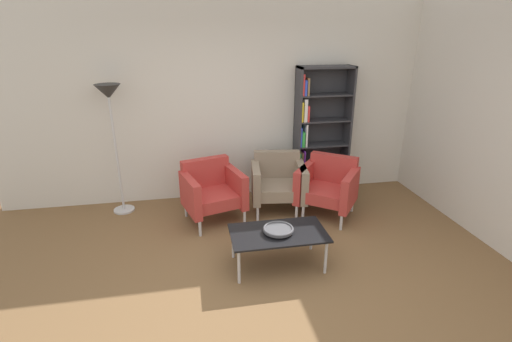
{
  "coord_description": "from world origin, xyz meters",
  "views": [
    {
      "loc": [
        -0.58,
        -2.88,
        2.39
      ],
      "look_at": [
        0.11,
        0.84,
        0.95
      ],
      "focal_mm": 26.47,
      "sensor_mm": 36.0,
      "label": 1
    }
  ],
  "objects": [
    {
      "name": "plaster_right_partition",
      "position": [
        2.86,
        0.6,
        1.45
      ],
      "size": [
        0.12,
        5.2,
        2.9
      ],
      "primitive_type": "cube",
      "color": "silver",
      "rests_on": "ground_plane"
    },
    {
      "name": "ground_plane",
      "position": [
        0.0,
        0.0,
        0.0
      ],
      "size": [
        8.32,
        8.32,
        0.0
      ],
      "primitive_type": "plane",
      "color": "brown"
    },
    {
      "name": "floor_lamp_torchiere",
      "position": [
        -1.53,
        2.11,
        1.45
      ],
      "size": [
        0.32,
        0.32,
        1.74
      ],
      "color": "silver",
      "rests_on": "ground_plane"
    },
    {
      "name": "plaster_back_panel",
      "position": [
        0.0,
        2.46,
        1.45
      ],
      "size": [
        6.4,
        0.12,
        2.9
      ],
      "primitive_type": "cube",
      "color": "silver",
      "rests_on": "ground_plane"
    },
    {
      "name": "bookshelf_tall",
      "position": [
        1.3,
        2.25,
        0.94
      ],
      "size": [
        0.8,
        0.3,
        1.9
      ],
      "color": "#333338",
      "rests_on": "ground_plane"
    },
    {
      "name": "armchair_by_bookshelf",
      "position": [
        1.21,
        1.51,
        0.41
      ],
      "size": [
        0.95,
        0.94,
        0.78
      ],
      "rotation": [
        0.0,
        0.0,
        -0.65
      ],
      "color": "#B73833",
      "rests_on": "ground_plane"
    },
    {
      "name": "decorative_bowl",
      "position": [
        0.27,
        0.46,
        0.43
      ],
      "size": [
        0.32,
        0.32,
        0.05
      ],
      "color": "#4C4C51",
      "rests_on": "coffee_table_low"
    },
    {
      "name": "coffee_table_low",
      "position": [
        0.27,
        0.46,
        0.37
      ],
      "size": [
        1.0,
        0.56,
        0.4
      ],
      "color": "black",
      "rests_on": "ground_plane"
    },
    {
      "name": "armchair_spare_guest",
      "position": [
        0.59,
        1.77,
        0.41
      ],
      "size": [
        0.8,
        0.75,
        0.78
      ],
      "rotation": [
        0.0,
        0.0,
        -0.14
      ],
      "color": "gray",
      "rests_on": "ground_plane"
    },
    {
      "name": "armchair_corner_red",
      "position": [
        -0.33,
        1.64,
        0.41
      ],
      "size": [
        0.87,
        0.82,
        0.78
      ],
      "rotation": [
        0.0,
        0.0,
        0.29
      ],
      "color": "#B73833",
      "rests_on": "ground_plane"
    }
  ]
}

